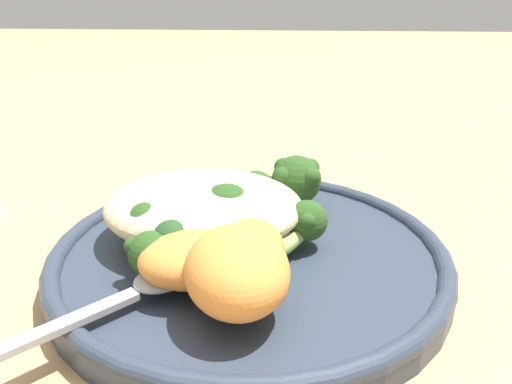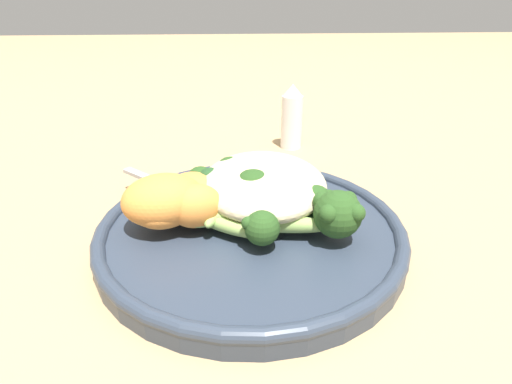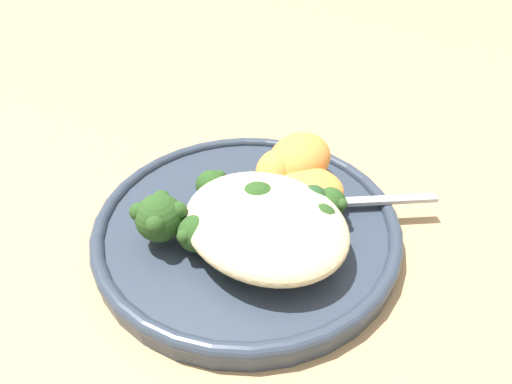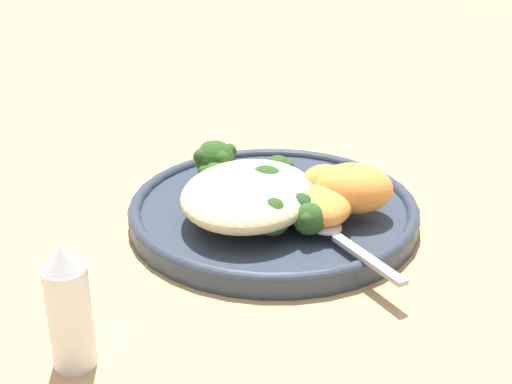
% 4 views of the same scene
% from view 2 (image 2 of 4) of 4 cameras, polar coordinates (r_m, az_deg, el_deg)
% --- Properties ---
extents(ground_plane, '(4.00, 4.00, 0.00)m').
position_cam_2_polar(ground_plane, '(0.36, 1.45, -6.81)').
color(ground_plane, tan).
extents(plate, '(0.27, 0.27, 0.02)m').
position_cam_2_polar(plate, '(0.36, -0.78, -5.04)').
color(plate, '#2D3847').
rests_on(plate, ground_plane).
extents(quinoa_mound, '(0.14, 0.12, 0.04)m').
position_cam_2_polar(quinoa_mound, '(0.37, 1.12, 1.27)').
color(quinoa_mound, beige).
rests_on(quinoa_mound, plate).
extents(broccoli_stalk_0, '(0.06, 0.08, 0.03)m').
position_cam_2_polar(broccoli_stalk_0, '(0.31, -0.77, -4.99)').
color(broccoli_stalk_0, '#8EB25B').
rests_on(broccoli_stalk_0, plate).
extents(broccoli_stalk_1, '(0.05, 0.13, 0.04)m').
position_cam_2_polar(broccoli_stalk_1, '(0.32, 8.96, -3.35)').
color(broccoli_stalk_1, '#8EB25B').
rests_on(broccoli_stalk_1, plate).
extents(broccoli_stalk_2, '(0.04, 0.12, 0.03)m').
position_cam_2_polar(broccoli_stalk_2, '(0.34, 3.89, -2.09)').
color(broccoli_stalk_2, '#8EB25B').
rests_on(broccoli_stalk_2, plate).
extents(broccoli_stalk_3, '(0.07, 0.11, 0.03)m').
position_cam_2_polar(broccoli_stalk_3, '(0.37, 4.49, 0.09)').
color(broccoli_stalk_3, '#8EB25B').
rests_on(broccoli_stalk_3, plate).
extents(broccoli_stalk_4, '(0.07, 0.08, 0.04)m').
position_cam_2_polar(broccoli_stalk_4, '(0.35, -1.07, -0.26)').
color(broccoli_stalk_4, '#8EB25B').
rests_on(broccoli_stalk_4, plate).
extents(broccoli_stalk_5, '(0.09, 0.08, 0.04)m').
position_cam_2_polar(broccoli_stalk_5, '(0.37, -0.19, 0.80)').
color(broccoli_stalk_5, '#8EB25B').
rests_on(broccoli_stalk_5, plate).
extents(broccoli_stalk_6, '(0.11, 0.05, 0.03)m').
position_cam_2_polar(broccoli_stalk_6, '(0.38, -4.24, 1.17)').
color(broccoli_stalk_6, '#8EB25B').
rests_on(broccoli_stalk_6, plate).
extents(broccoli_stalk_7, '(0.09, 0.04, 0.03)m').
position_cam_2_polar(broccoli_stalk_7, '(0.38, -7.59, 0.44)').
color(broccoli_stalk_7, '#8EB25B').
rests_on(broccoli_stalk_7, plate).
extents(sweet_potato_chunk_0, '(0.07, 0.08, 0.04)m').
position_cam_2_polar(sweet_potato_chunk_0, '(0.34, -13.10, -1.30)').
color(sweet_potato_chunk_0, orange).
rests_on(sweet_potato_chunk_0, plate).
extents(sweet_potato_chunk_1, '(0.08, 0.08, 0.03)m').
position_cam_2_polar(sweet_potato_chunk_1, '(0.35, -12.41, -1.75)').
color(sweet_potato_chunk_1, orange).
rests_on(sweet_potato_chunk_1, plate).
extents(sweet_potato_chunk_2, '(0.07, 0.06, 0.03)m').
position_cam_2_polar(sweet_potato_chunk_2, '(0.37, -8.99, 0.05)').
color(sweet_potato_chunk_2, orange).
rests_on(sweet_potato_chunk_2, plate).
extents(sweet_potato_chunk_3, '(0.05, 0.05, 0.04)m').
position_cam_2_polar(sweet_potato_chunk_3, '(0.33, -8.60, -1.97)').
color(sweet_potato_chunk_3, orange).
rests_on(sweet_potato_chunk_3, plate).
extents(kale_tuft, '(0.04, 0.04, 0.03)m').
position_cam_2_polar(kale_tuft, '(0.37, -5.56, 0.67)').
color(kale_tuft, '#234723').
rests_on(kale_tuft, plate).
extents(spoon, '(0.10, 0.10, 0.01)m').
position_cam_2_polar(spoon, '(0.39, -10.66, 0.20)').
color(spoon, '#A3A3A8').
rests_on(spoon, plate).
extents(salt_shaker, '(0.03, 0.03, 0.09)m').
position_cam_2_polar(salt_shaker, '(0.56, 5.13, 10.61)').
color(salt_shaker, white).
rests_on(salt_shaker, ground_plane).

